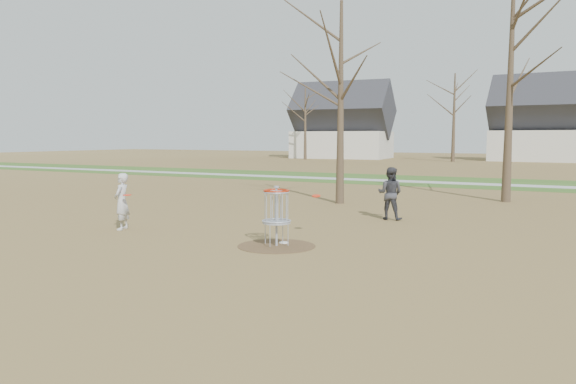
% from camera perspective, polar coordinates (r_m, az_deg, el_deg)
% --- Properties ---
extents(ground, '(160.00, 160.00, 0.00)m').
position_cam_1_polar(ground, '(12.94, -1.17, -5.52)').
color(ground, brown).
rests_on(ground, ground).
extents(green_band, '(160.00, 8.00, 0.01)m').
position_cam_1_polar(green_band, '(32.77, 17.05, 0.97)').
color(green_band, '#2D5119').
rests_on(green_band, ground).
extents(footpath, '(160.00, 1.50, 0.01)m').
position_cam_1_polar(footpath, '(31.79, 16.71, 0.87)').
color(footpath, '#9E9E99').
rests_on(footpath, green_band).
extents(dirt_circle, '(1.80, 1.80, 0.01)m').
position_cam_1_polar(dirt_circle, '(12.94, -1.17, -5.50)').
color(dirt_circle, '#47331E').
rests_on(dirt_circle, ground).
extents(player_standing, '(0.53, 0.65, 1.53)m').
position_cam_1_polar(player_standing, '(15.78, -16.53, -0.93)').
color(player_standing, silver).
rests_on(player_standing, ground).
extents(player_throwing, '(0.80, 0.64, 1.60)m').
position_cam_1_polar(player_throwing, '(17.27, 10.33, -0.14)').
color(player_throwing, '#34343A').
rests_on(player_throwing, ground).
extents(disc_grounded, '(0.22, 0.22, 0.02)m').
position_cam_1_polar(disc_grounded, '(13.27, -0.42, -5.16)').
color(disc_grounded, white).
rests_on(disc_grounded, dirt_circle).
extents(discs_in_play, '(4.94, 1.96, 0.09)m').
position_cam_1_polar(discs_in_play, '(14.59, -6.53, -0.35)').
color(discs_in_play, red).
rests_on(discs_in_play, ground).
extents(disc_golf_basket, '(0.64, 0.64, 1.35)m').
position_cam_1_polar(disc_golf_basket, '(12.80, -1.18, -1.51)').
color(disc_golf_basket, '#9EA3AD').
rests_on(disc_golf_basket, ground).
extents(bare_trees, '(52.62, 44.98, 9.00)m').
position_cam_1_polar(bare_trees, '(47.17, 22.88, 8.61)').
color(bare_trees, '#382B1E').
rests_on(bare_trees, ground).
extents(houses_row, '(56.51, 10.01, 7.26)m').
position_cam_1_polar(houses_row, '(63.68, 26.50, 5.92)').
color(houses_row, silver).
rests_on(houses_row, ground).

